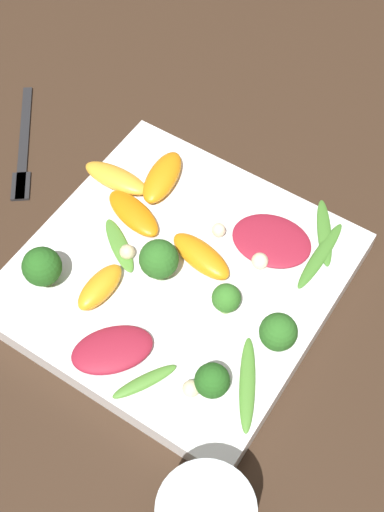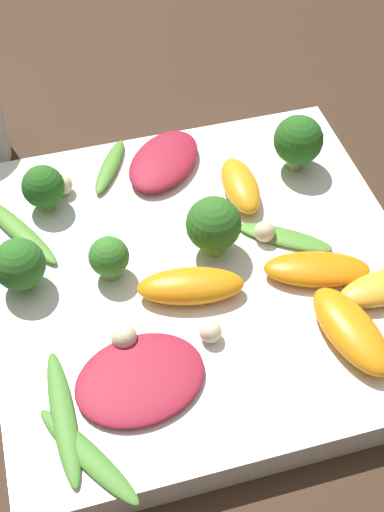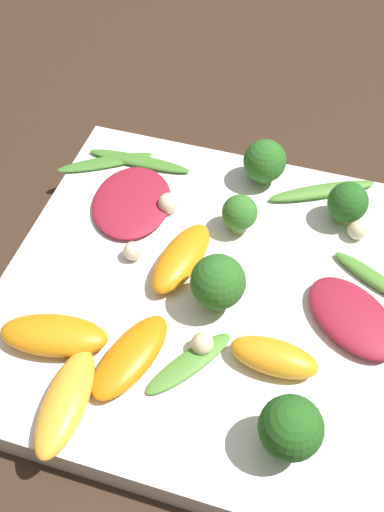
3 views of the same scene
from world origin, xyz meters
TOP-DOWN VIEW (x-y plane):
  - ground_plane at (0.00, 0.00)m, footprint 2.40×2.40m
  - plate at (0.00, 0.00)m, footprint 0.30×0.30m
  - radicchio_leaf_0 at (0.00, 0.11)m, footprint 0.09×0.09m
  - radicchio_leaf_1 at (-0.06, -0.08)m, footprint 0.09×0.08m
  - orange_segment_0 at (0.08, -0.09)m, footprint 0.05×0.08m
  - orange_segment_1 at (0.08, -0.03)m, footprint 0.08×0.05m
  - orange_segment_2 at (0.12, -0.06)m, footprint 0.08×0.03m
  - orange_segment_3 at (-0.01, -0.02)m, footprint 0.08×0.04m
  - orange_segment_4 at (0.05, 0.06)m, footprint 0.03×0.06m
  - broccoli_floret_0 at (-0.10, 0.09)m, footprint 0.03×0.03m
  - broccoli_floret_1 at (0.10, 0.08)m, footprint 0.04×0.04m
  - broccoli_floret_2 at (0.01, 0.01)m, footprint 0.04×0.04m
  - broccoli_floret_3 at (-0.06, 0.01)m, footprint 0.03×0.03m
  - broccoli_floret_4 at (-0.12, 0.02)m, footprint 0.04×0.04m
  - arugula_sprig_0 at (-0.04, 0.12)m, footprint 0.04×0.06m
  - arugula_sprig_1 at (-0.12, 0.07)m, footprint 0.06×0.09m
  - arugula_sprig_2 at (-0.11, -0.09)m, footprint 0.01×0.10m
  - arugula_sprig_3 at (-0.10, -0.12)m, footprint 0.06×0.08m
  - arugula_sprig_4 at (0.07, 0.01)m, footprint 0.07×0.06m
  - macadamia_nut_0 at (-0.01, -0.06)m, footprint 0.02×0.02m
  - macadamia_nut_1 at (-0.07, -0.05)m, footprint 0.02×0.02m
  - macadamia_nut_2 at (-0.08, 0.10)m, footprint 0.02×0.02m
  - macadamia_nut_3 at (0.05, 0.01)m, footprint 0.02×0.02m

SIDE VIEW (x-z plane):
  - ground_plane at x=0.00m, z-range 0.00..0.00m
  - plate at x=0.00m, z-range 0.00..0.03m
  - arugula_sprig_3 at x=-0.10m, z-range 0.03..0.03m
  - arugula_sprig_4 at x=0.07m, z-range 0.03..0.03m
  - arugula_sprig_2 at x=-0.11m, z-range 0.03..0.03m
  - arugula_sprig_1 at x=-0.12m, z-range 0.03..0.03m
  - arugula_sprig_0 at x=-0.04m, z-range 0.03..0.03m
  - radicchio_leaf_1 at x=-0.06m, z-range 0.03..0.03m
  - radicchio_leaf_0 at x=0.00m, z-range 0.03..0.04m
  - macadamia_nut_0 at x=-0.01m, z-range 0.03..0.04m
  - orange_segment_1 at x=0.08m, z-range 0.03..0.04m
  - macadamia_nut_3 at x=0.05m, z-range 0.03..0.04m
  - macadamia_nut_2 at x=-0.08m, z-range 0.03..0.04m
  - orange_segment_2 at x=0.12m, z-range 0.03..0.04m
  - macadamia_nut_1 at x=-0.07m, z-range 0.03..0.04m
  - orange_segment_3 at x=-0.01m, z-range 0.03..0.04m
  - orange_segment_0 at x=0.08m, z-range 0.03..0.05m
  - orange_segment_4 at x=0.05m, z-range 0.03..0.05m
  - broccoli_floret_3 at x=-0.06m, z-range 0.03..0.06m
  - broccoli_floret_0 at x=-0.10m, z-range 0.03..0.06m
  - broccoli_floret_4 at x=-0.12m, z-range 0.03..0.07m
  - broccoli_floret_2 at x=0.01m, z-range 0.03..0.08m
  - broccoli_floret_1 at x=0.10m, z-range 0.03..0.08m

